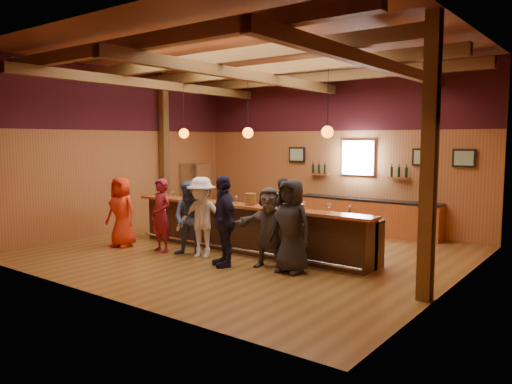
# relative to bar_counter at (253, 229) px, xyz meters

# --- Properties ---
(room) EXTENTS (9.04, 9.00, 4.52)m
(room) POSITION_rel_bar_counter_xyz_m (-0.02, -0.09, 2.69)
(room) COLOR brown
(room) RESTS_ON ground
(bar_counter) EXTENTS (6.30, 1.07, 1.11)m
(bar_counter) POSITION_rel_bar_counter_xyz_m (0.00, 0.00, 0.00)
(bar_counter) COLOR black
(bar_counter) RESTS_ON ground
(back_bar_cabinet) EXTENTS (4.00, 0.52, 0.95)m
(back_bar_cabinet) POSITION_rel_bar_counter_xyz_m (1.18, 3.57, -0.05)
(back_bar_cabinet) COLOR #913F1A
(back_bar_cabinet) RESTS_ON ground
(window) EXTENTS (0.95, 0.09, 0.95)m
(window) POSITION_rel_bar_counter_xyz_m (0.78, 3.80, 1.53)
(window) COLOR silver
(window) RESTS_ON room
(framed_pictures) EXTENTS (5.35, 0.05, 0.45)m
(framed_pictures) POSITION_rel_bar_counter_xyz_m (1.65, 3.79, 1.58)
(framed_pictures) COLOR black
(framed_pictures) RESTS_ON room
(wine_shelves) EXTENTS (3.00, 0.18, 0.30)m
(wine_shelves) POSITION_rel_bar_counter_xyz_m (0.78, 3.73, 1.10)
(wine_shelves) COLOR #913F1A
(wine_shelves) RESTS_ON room
(pendant_lights) EXTENTS (4.24, 0.24, 1.37)m
(pendant_lights) POSITION_rel_bar_counter_xyz_m (-0.02, -0.15, 2.19)
(pendant_lights) COLOR black
(pendant_lights) RESTS_ON room
(stainless_fridge) EXTENTS (0.70, 0.70, 1.80)m
(stainless_fridge) POSITION_rel_bar_counter_xyz_m (-4.12, 2.45, 0.38)
(stainless_fridge) COLOR silver
(stainless_fridge) RESTS_ON ground
(customer_orange) EXTENTS (0.90, 0.66, 1.67)m
(customer_orange) POSITION_rel_bar_counter_xyz_m (-2.79, -1.50, 0.32)
(customer_orange) COLOR red
(customer_orange) RESTS_ON ground
(customer_redvest) EXTENTS (0.65, 0.47, 1.68)m
(customer_redvest) POSITION_rel_bar_counter_xyz_m (-1.61, -1.32, 0.32)
(customer_redvest) COLOR maroon
(customer_redvest) RESTS_ON ground
(customer_denim) EXTENTS (0.97, 0.86, 1.65)m
(customer_denim) POSITION_rel_bar_counter_xyz_m (-0.80, -1.19, 0.30)
(customer_denim) COLOR #425384
(customer_denim) RESTS_ON ground
(customer_white) EXTENTS (1.30, 1.04, 1.75)m
(customer_white) POSITION_rel_bar_counter_xyz_m (-0.52, -1.15, 0.35)
(customer_white) COLOR silver
(customer_white) RESTS_ON ground
(customer_navy) EXTENTS (1.16, 0.94, 1.84)m
(customer_navy) POSITION_rel_bar_counter_xyz_m (0.35, -1.43, 0.40)
(customer_navy) COLOR #1D1D3A
(customer_navy) RESTS_ON ground
(customer_brown) EXTENTS (1.57, 1.06, 1.62)m
(customer_brown) POSITION_rel_bar_counter_xyz_m (1.13, -0.94, 0.29)
(customer_brown) COLOR #554B44
(customer_brown) RESTS_ON ground
(customer_dark) EXTENTS (0.90, 0.60, 1.81)m
(customer_dark) POSITION_rel_bar_counter_xyz_m (1.72, -1.04, 0.38)
(customer_dark) COLOR black
(customer_dark) RESTS_ON ground
(bartender) EXTENTS (0.66, 0.48, 1.65)m
(bartender) POSITION_rel_bar_counter_xyz_m (0.21, 0.94, 0.30)
(bartender) COLOR black
(bartender) RESTS_ON ground
(ice_bucket) EXTENTS (0.24, 0.24, 0.27)m
(ice_bucket) POSITION_rel_bar_counter_xyz_m (0.20, -0.34, 0.72)
(ice_bucket) COLOR olive
(ice_bucket) RESTS_ON bar_counter
(bottle_a) EXTENTS (0.07, 0.07, 0.31)m
(bottle_a) POSITION_rel_bar_counter_xyz_m (0.42, -0.17, 0.71)
(bottle_a) COLOR black
(bottle_a) RESTS_ON bar_counter
(bottle_b) EXTENTS (0.08, 0.08, 0.35)m
(bottle_b) POSITION_rel_bar_counter_xyz_m (0.79, -0.17, 0.73)
(bottle_b) COLOR black
(bottle_b) RESTS_ON bar_counter
(glass_a) EXTENTS (0.08, 0.08, 0.17)m
(glass_a) POSITION_rel_bar_counter_xyz_m (-2.72, -0.36, 0.71)
(glass_a) COLOR silver
(glass_a) RESTS_ON bar_counter
(glass_b) EXTENTS (0.07, 0.07, 0.16)m
(glass_b) POSITION_rel_bar_counter_xyz_m (-2.22, -0.37, 0.70)
(glass_b) COLOR silver
(glass_b) RESTS_ON bar_counter
(glass_c) EXTENTS (0.09, 0.09, 0.20)m
(glass_c) POSITION_rel_bar_counter_xyz_m (-1.32, -0.26, 0.73)
(glass_c) COLOR silver
(glass_c) RESTS_ON bar_counter
(glass_d) EXTENTS (0.07, 0.07, 0.17)m
(glass_d) POSITION_rel_bar_counter_xyz_m (-1.07, -0.43, 0.71)
(glass_d) COLOR silver
(glass_d) RESTS_ON bar_counter
(glass_e) EXTENTS (0.08, 0.08, 0.19)m
(glass_e) POSITION_rel_bar_counter_xyz_m (-0.25, -0.29, 0.72)
(glass_e) COLOR silver
(glass_e) RESTS_ON bar_counter
(glass_f) EXTENTS (0.08, 0.08, 0.17)m
(glass_f) POSITION_rel_bar_counter_xyz_m (1.03, -0.29, 0.71)
(glass_f) COLOR silver
(glass_f) RESTS_ON bar_counter
(glass_g) EXTENTS (0.09, 0.09, 0.19)m
(glass_g) POSITION_rel_bar_counter_xyz_m (1.55, -0.32, 0.73)
(glass_g) COLOR silver
(glass_g) RESTS_ON bar_counter
(glass_h) EXTENTS (0.09, 0.09, 0.20)m
(glass_h) POSITION_rel_bar_counter_xyz_m (2.15, -0.35, 0.73)
(glass_h) COLOR silver
(glass_h) RESTS_ON bar_counter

